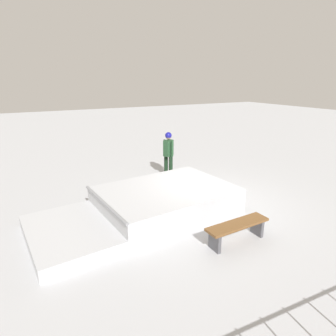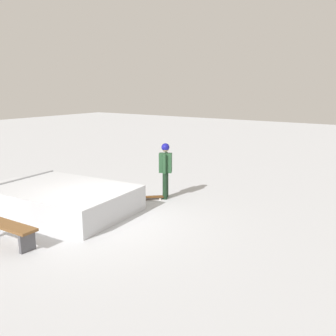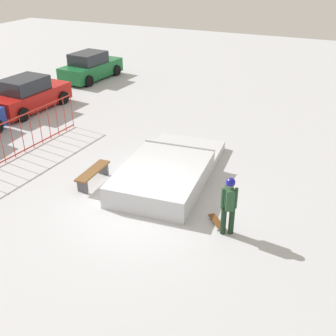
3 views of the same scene
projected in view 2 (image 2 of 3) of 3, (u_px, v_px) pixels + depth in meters
ground_plane at (104, 223)px, 9.57m from camera, size 60.00×60.00×0.00m
skate_ramp at (53, 198)px, 10.60m from camera, size 5.61×3.08×0.74m
skater at (165, 166)px, 11.52m from camera, size 0.44×0.40×1.73m
skateboard at (151, 197)px, 11.57m from camera, size 0.72×0.69×0.09m
park_bench at (7, 229)px, 8.22m from camera, size 1.61×0.46×0.48m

